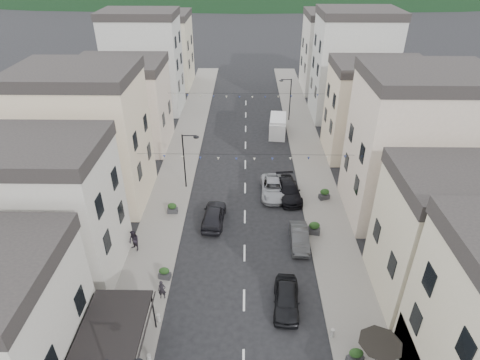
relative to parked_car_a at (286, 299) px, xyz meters
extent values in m
cube|color=slate|center=(-10.44, 21.51, -0.68)|extent=(4.00, 76.00, 0.12)
cube|color=slate|center=(4.56, 21.51, -0.68)|extent=(4.00, 76.00, 0.12)
cube|color=black|center=(-10.44, -5.49, 2.46)|extent=(3.60, 7.50, 0.15)
cube|color=black|center=(-8.64, -5.49, 1.96)|extent=(0.34, 7.50, 0.99)
cylinder|color=black|center=(-8.74, -1.99, 0.86)|extent=(0.10, 0.10, 3.20)
cube|color=beige|center=(-17.44, 3.51, 4.26)|extent=(10.00, 7.00, 10.00)
cube|color=#262323|center=(-17.44, 3.51, 9.76)|extent=(10.20, 7.14, 1.00)
cube|color=beige|center=(-17.44, 13.51, 5.26)|extent=(10.00, 8.00, 12.00)
cube|color=#262323|center=(-17.44, 13.51, 11.76)|extent=(10.20, 8.16, 1.00)
cube|color=#C3B29E|center=(-17.44, 25.51, 4.01)|extent=(10.00, 8.00, 9.50)
cube|color=#262323|center=(-17.44, 25.51, 9.26)|extent=(10.20, 8.16, 1.00)
cube|color=#B1B2AC|center=(-17.44, 37.51, 5.76)|extent=(10.00, 7.00, 13.00)
cube|color=#262323|center=(-17.44, 37.51, 12.76)|extent=(10.20, 7.14, 1.00)
cube|color=beige|center=(-17.44, 49.51, 4.76)|extent=(10.00, 9.00, 11.00)
cube|color=#262323|center=(-17.44, 49.51, 10.76)|extent=(10.20, 9.18, 1.00)
cube|color=beige|center=(11.56, 1.51, 3.76)|extent=(10.00, 7.00, 9.00)
cube|color=#C3B29E|center=(11.56, 11.51, 5.51)|extent=(10.00, 8.00, 12.50)
cube|color=#262323|center=(11.56, 11.51, 12.26)|extent=(10.20, 8.16, 1.00)
cube|color=beige|center=(11.56, 23.51, 4.26)|extent=(10.00, 7.00, 10.00)
cube|color=#262323|center=(11.56, 23.51, 9.76)|extent=(10.20, 7.14, 1.00)
cube|color=#B1B2AC|center=(11.56, 35.51, 6.01)|extent=(10.00, 8.00, 13.50)
cube|color=#262323|center=(11.56, 35.51, 13.26)|extent=(10.20, 8.16, 1.00)
cube|color=beige|center=(11.56, 47.51, 5.01)|extent=(10.00, 9.00, 11.50)
cube|color=#262323|center=(11.56, 47.51, 11.26)|extent=(10.20, 9.18, 1.00)
cylinder|color=black|center=(4.76, -4.89, 0.53)|extent=(0.06, 0.06, 2.30)
cone|color=black|center=(4.76, -4.89, 1.63)|extent=(2.50, 2.50, 0.55)
cylinder|color=black|center=(-9.04, 15.51, 2.26)|extent=(0.14, 0.14, 6.00)
cylinder|color=black|center=(-8.34, 15.51, 5.16)|extent=(1.40, 0.10, 0.10)
cylinder|color=black|center=(-7.69, 15.51, 5.01)|extent=(0.56, 0.56, 0.08)
cylinder|color=black|center=(3.16, 33.51, 2.26)|extent=(0.14, 0.14, 6.00)
cylinder|color=black|center=(2.46, 33.51, 5.16)|extent=(1.40, 0.10, 0.10)
cylinder|color=black|center=(1.81, 33.51, 5.01)|extent=(0.56, 0.56, 0.08)
cylinder|color=gray|center=(-8.64, -4.49, -0.32)|extent=(0.26, 0.26, 0.60)
cylinder|color=gray|center=(-8.64, -1.49, -0.32)|extent=(0.26, 0.26, 0.60)
cylinder|color=gray|center=(2.76, -2.49, -0.32)|extent=(0.26, 0.26, 0.60)
cylinder|color=black|center=(-2.94, 11.51, 5.26)|extent=(19.00, 0.02, 0.02)
cone|color=beige|center=(-11.65, 11.51, 5.07)|extent=(0.28, 0.28, 0.24)
cone|color=navy|center=(-10.06, 11.51, 4.98)|extent=(0.28, 0.28, 0.24)
cone|color=beige|center=(-8.48, 11.51, 4.91)|extent=(0.28, 0.28, 0.24)
cone|color=navy|center=(-6.90, 11.51, 4.84)|extent=(0.28, 0.28, 0.24)
cone|color=beige|center=(-5.31, 11.51, 4.79)|extent=(0.28, 0.28, 0.24)
cone|color=navy|center=(-3.73, 11.51, 4.77)|extent=(0.28, 0.28, 0.24)
cone|color=beige|center=(-2.15, 11.51, 4.77)|extent=(0.28, 0.28, 0.24)
cone|color=navy|center=(-0.56, 11.51, 4.79)|extent=(0.28, 0.28, 0.24)
cone|color=beige|center=(1.02, 11.51, 4.84)|extent=(0.28, 0.28, 0.24)
cone|color=navy|center=(2.60, 11.51, 4.91)|extent=(0.28, 0.28, 0.24)
cone|color=beige|center=(4.19, 11.51, 4.98)|extent=(0.28, 0.28, 0.24)
cone|color=navy|center=(5.77, 11.51, 5.07)|extent=(0.28, 0.28, 0.24)
cylinder|color=black|center=(-2.94, 27.51, 5.26)|extent=(19.00, 0.02, 0.02)
cone|color=beige|center=(-11.65, 27.51, 5.07)|extent=(0.28, 0.28, 0.24)
cone|color=navy|center=(-10.06, 27.51, 4.98)|extent=(0.28, 0.28, 0.24)
cone|color=beige|center=(-8.48, 27.51, 4.91)|extent=(0.28, 0.28, 0.24)
cone|color=navy|center=(-6.90, 27.51, 4.84)|extent=(0.28, 0.28, 0.24)
cone|color=beige|center=(-5.31, 27.51, 4.79)|extent=(0.28, 0.28, 0.24)
cone|color=navy|center=(-3.73, 27.51, 4.77)|extent=(0.28, 0.28, 0.24)
cone|color=beige|center=(-2.15, 27.51, 4.77)|extent=(0.28, 0.28, 0.24)
cone|color=navy|center=(-0.56, 27.51, 4.79)|extent=(0.28, 0.28, 0.24)
cone|color=beige|center=(1.02, 27.51, 4.84)|extent=(0.28, 0.28, 0.24)
cone|color=navy|center=(2.60, 27.51, 4.91)|extent=(0.28, 0.28, 0.24)
cone|color=beige|center=(4.19, 27.51, 4.98)|extent=(0.28, 0.28, 0.24)
cone|color=navy|center=(5.77, 27.51, 5.07)|extent=(0.28, 0.28, 0.24)
imported|color=black|center=(0.00, 0.00, 0.00)|extent=(2.08, 4.48, 1.48)
imported|color=#363639|center=(1.66, 6.71, -0.07)|extent=(1.53, 4.13, 1.35)
imported|color=#9B9CA3|center=(-0.14, 14.40, -0.02)|extent=(2.42, 5.18, 1.43)
imported|color=black|center=(1.40, 13.99, 0.00)|extent=(2.62, 5.33, 1.49)
imported|color=black|center=(-5.74, 9.60, 0.06)|extent=(2.21, 4.84, 1.61)
cube|color=silver|center=(1.26, 29.11, 0.33)|extent=(2.52, 5.32, 2.14)
cube|color=silver|center=(1.20, 28.47, 1.46)|extent=(2.30, 3.60, 0.54)
cylinder|color=black|center=(0.23, 27.27, -0.37)|extent=(0.34, 0.77, 0.75)
cylinder|color=black|center=(1.93, 27.11, -0.37)|extent=(0.34, 0.77, 0.75)
cylinder|color=black|center=(0.59, 31.11, -0.37)|extent=(0.34, 0.77, 0.75)
cylinder|color=black|center=(2.30, 30.95, -0.37)|extent=(0.34, 0.77, 0.75)
imported|color=black|center=(-8.74, 0.55, 0.14)|extent=(0.58, 0.41, 1.52)
imported|color=black|center=(-11.93, 5.64, 0.33)|extent=(1.17, 1.13, 1.91)
cube|color=#313134|center=(-8.94, 2.49, -0.40)|extent=(0.97, 0.65, 0.45)
ellipsoid|color=black|center=(-8.94, 2.49, 0.10)|extent=(0.79, 0.50, 0.57)
cube|color=#313234|center=(-9.69, 10.90, -0.39)|extent=(0.95, 0.53, 0.47)
ellipsoid|color=black|center=(-9.69, 10.90, 0.13)|extent=(0.83, 0.53, 0.60)
cube|color=#313033|center=(3.80, -4.29, -0.38)|extent=(1.11, 0.88, 0.49)
ellipsoid|color=black|center=(3.80, -4.29, 0.16)|extent=(0.86, 0.55, 0.63)
cube|color=#2E2E31|center=(3.06, 8.02, -0.35)|extent=(1.17, 0.80, 0.53)
ellipsoid|color=black|center=(3.06, 8.02, 0.23)|extent=(0.94, 0.60, 0.68)
cube|color=#29292B|center=(4.86, 13.48, -0.37)|extent=(1.12, 0.82, 0.50)
ellipsoid|color=black|center=(4.86, 13.48, 0.18)|extent=(0.88, 0.56, 0.64)
camera|label=1|loc=(-2.91, -19.52, 21.41)|focal=30.00mm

